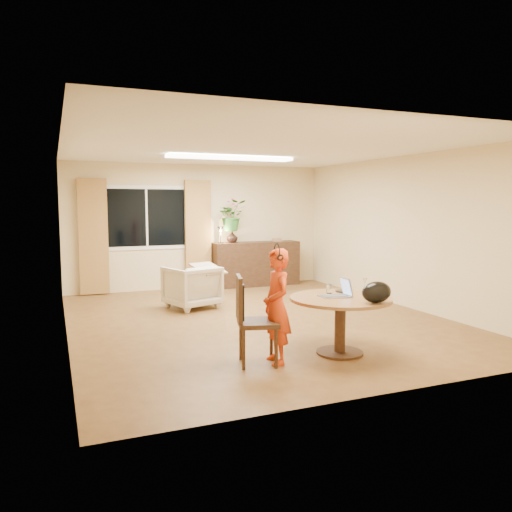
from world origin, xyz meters
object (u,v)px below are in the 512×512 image
(child, at_px, (277,306))
(dining_chair, at_px, (258,320))
(dining_table, at_px, (340,309))
(armchair, at_px, (192,287))
(sideboard, at_px, (256,264))

(child, bearing_deg, dining_chair, -94.41)
(dining_table, height_order, armchair, armchair)
(dining_chair, bearing_deg, dining_table, 14.97)
(dining_table, bearing_deg, sideboard, 79.12)
(child, bearing_deg, sideboard, 164.71)
(armchair, height_order, sideboard, sideboard)
(child, bearing_deg, armchair, -173.73)
(sideboard, bearing_deg, dining_table, -100.88)
(dining_chair, height_order, armchair, dining_chair)
(dining_chair, xyz_separation_m, child, (0.21, -0.03, 0.15))
(armchair, xyz_separation_m, sideboard, (1.91, 1.76, 0.11))
(sideboard, bearing_deg, armchair, -137.33)
(dining_chair, distance_m, armchair, 3.24)
(armchair, bearing_deg, sideboard, -155.16)
(dining_table, distance_m, child, 0.85)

